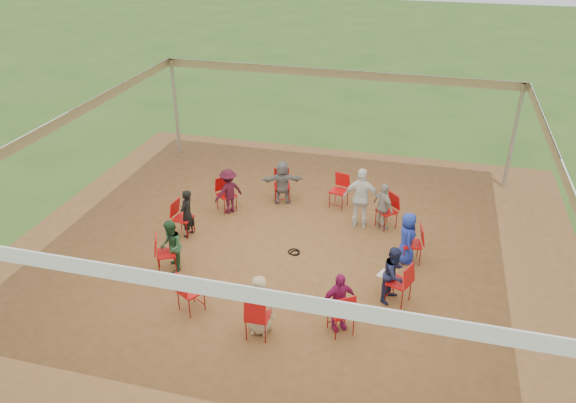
% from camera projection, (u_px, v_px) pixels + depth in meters
% --- Properties ---
extents(ground, '(80.00, 80.00, 0.00)m').
position_uv_depth(ground, '(289.00, 256.00, 12.83)').
color(ground, '#30541A').
rests_on(ground, ground).
extents(dirt_patch, '(13.00, 13.00, 0.00)m').
position_uv_depth(dirt_patch, '(289.00, 256.00, 12.83)').
color(dirt_patch, brown).
rests_on(dirt_patch, ground).
extents(tent, '(10.33, 10.33, 3.00)m').
position_uv_depth(tent, '(290.00, 161.00, 11.72)').
color(tent, '#B2B2B7').
rests_on(tent, ground).
extents(chair_0, '(0.57, 0.55, 0.90)m').
position_uv_depth(chair_0, '(399.00, 283.00, 11.18)').
color(chair_0, '#B60C0C').
rests_on(chair_0, ground).
extents(chair_1, '(0.51, 0.49, 0.90)m').
position_uv_depth(chair_1, '(412.00, 244.00, 12.45)').
color(chair_1, '#B60C0C').
rests_on(chair_1, ground).
extents(chair_2, '(0.61, 0.61, 0.90)m').
position_uv_depth(chair_2, '(387.00, 211.00, 13.77)').
color(chair_2, '#B60C0C').
rests_on(chair_2, ground).
extents(chair_3, '(0.51, 0.53, 0.90)m').
position_uv_depth(chair_3, '(339.00, 191.00, 14.73)').
color(chair_3, '#B60C0C').
rests_on(chair_3, ground).
extents(chair_4, '(0.54, 0.55, 0.90)m').
position_uv_depth(chair_4, '(282.00, 186.00, 15.03)').
color(chair_4, '#B60C0C').
rests_on(chair_4, ground).
extents(chair_5, '(0.61, 0.60, 0.90)m').
position_uv_depth(chair_5, '(226.00, 195.00, 14.55)').
color(chair_5, '#B60C0C').
rests_on(chair_5, ground).
extents(chair_6, '(0.48, 0.46, 0.90)m').
position_uv_depth(chair_6, '(183.00, 218.00, 13.47)').
color(chair_6, '#B60C0C').
rests_on(chair_6, ground).
extents(chair_7, '(0.58, 0.57, 0.90)m').
position_uv_depth(chair_7, '(166.00, 254.00, 12.11)').
color(chair_7, '#B60C0C').
rests_on(chair_7, ground).
extents(chair_8, '(0.58, 0.59, 0.90)m').
position_uv_depth(chair_8, '(191.00, 292.00, 10.92)').
color(chair_8, '#B60C0C').
rests_on(chair_8, ground).
extents(chair_9, '(0.44, 0.46, 0.90)m').
position_uv_depth(chair_9, '(258.00, 316.00, 10.27)').
color(chair_9, '#B60C0C').
rests_on(chair_9, ground).
extents(chair_10, '(0.60, 0.60, 0.90)m').
position_uv_depth(chair_10, '(341.00, 313.00, 10.36)').
color(chair_10, '#B60C0C').
rests_on(chair_10, ground).
extents(person_seated_0, '(0.54, 0.67, 1.21)m').
position_uv_depth(person_seated_0, '(394.00, 274.00, 11.16)').
color(person_seated_0, '#1B2145').
rests_on(person_seated_0, ground).
extents(person_seated_1, '(0.44, 0.64, 1.21)m').
position_uv_depth(person_seated_1, '(407.00, 238.00, 12.38)').
color(person_seated_1, '#1C31A1').
rests_on(person_seated_1, ground).
extents(person_seated_2, '(0.75, 0.77, 1.21)m').
position_uv_depth(person_seated_2, '(383.00, 207.00, 13.65)').
color(person_seated_2, '#A4A091').
rests_on(person_seated_2, ground).
extents(person_seated_3, '(1.20, 0.76, 1.21)m').
position_uv_depth(person_seated_3, '(282.00, 182.00, 14.84)').
color(person_seated_3, slate).
rests_on(person_seated_3, ground).
extents(person_seated_4, '(0.79, 0.85, 1.21)m').
position_uv_depth(person_seated_4, '(229.00, 191.00, 14.39)').
color(person_seated_4, '#3B0D1D').
rests_on(person_seated_4, ground).
extents(person_seated_5, '(0.33, 0.47, 1.21)m').
position_uv_depth(person_seated_5, '(187.00, 213.00, 13.35)').
color(person_seated_5, black).
rests_on(person_seated_5, ground).
extents(person_seated_6, '(0.57, 0.68, 1.21)m').
position_uv_depth(person_seated_6, '(171.00, 247.00, 12.06)').
color(person_seated_6, '#234C2C').
rests_on(person_seated_6, ground).
extents(person_seated_7, '(0.61, 0.36, 1.21)m').
position_uv_depth(person_seated_7, '(259.00, 305.00, 10.30)').
color(person_seated_7, tan).
rests_on(person_seated_7, ground).
extents(person_seated_8, '(0.79, 0.71, 1.21)m').
position_uv_depth(person_seated_8, '(339.00, 302.00, 10.39)').
color(person_seated_8, '#981A59').
rests_on(person_seated_8, ground).
extents(standing_person, '(0.94, 0.52, 1.56)m').
position_uv_depth(standing_person, '(361.00, 198.00, 13.67)').
color(standing_person, silver).
rests_on(standing_person, ground).
extents(cable_coil, '(0.34, 0.34, 0.03)m').
position_uv_depth(cable_coil, '(294.00, 252.00, 12.94)').
color(cable_coil, black).
rests_on(cable_coil, ground).
extents(laptop, '(0.33, 0.37, 0.21)m').
position_uv_depth(laptop, '(387.00, 273.00, 11.27)').
color(laptop, '#B7B7BC').
rests_on(laptop, ground).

